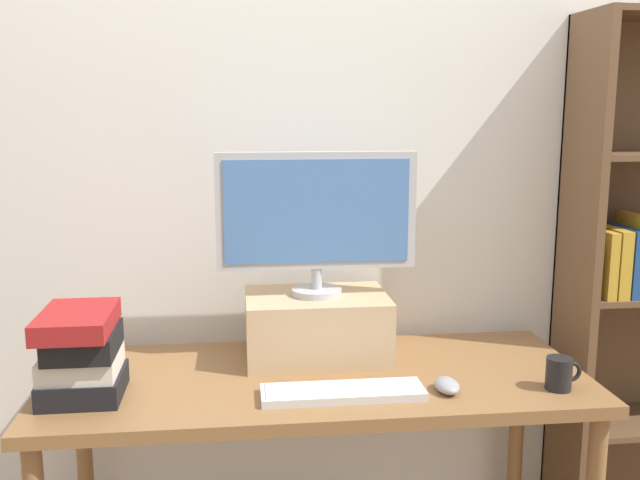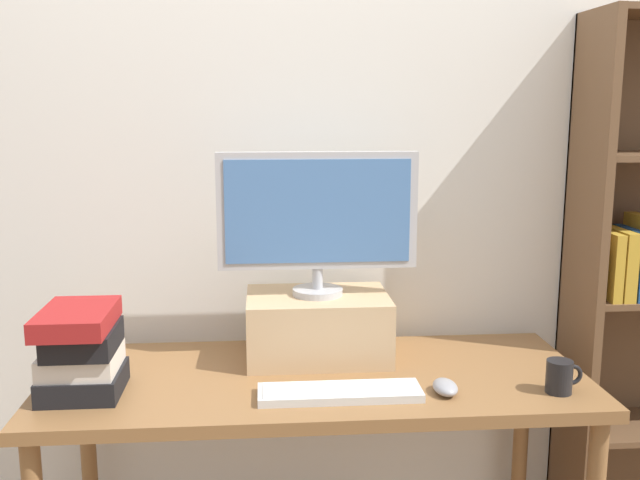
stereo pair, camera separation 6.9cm
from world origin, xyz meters
name	(u,v)px [view 2 (the right image)]	position (x,y,z in m)	size (l,w,h in m)	color
back_wall	(306,177)	(0.00, 0.40, 1.30)	(7.00, 0.08, 2.60)	silver
desk	(316,402)	(0.00, 0.00, 0.69)	(1.55, 0.64, 0.77)	olive
riser_box	(318,326)	(0.02, 0.15, 0.87)	(0.43, 0.30, 0.20)	tan
computer_monitor	(318,216)	(0.02, 0.15, 1.21)	(0.59, 0.15, 0.43)	#B7B7BA
keyboard	(340,392)	(0.05, -0.17, 0.78)	(0.43, 0.12, 0.02)	silver
computer_mouse	(445,387)	(0.33, -0.17, 0.79)	(0.06, 0.10, 0.04)	#99999E
book_stack	(81,351)	(-0.63, -0.09, 0.89)	(0.21, 0.27, 0.24)	black
coffee_mug	(560,376)	(0.64, -0.19, 0.82)	(0.10, 0.07, 0.09)	black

